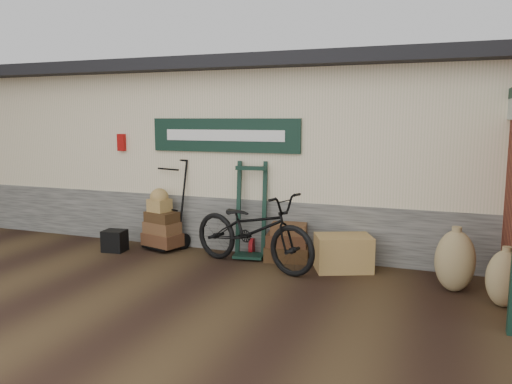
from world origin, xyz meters
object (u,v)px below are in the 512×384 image
Objects in this scene: suitcase_stack at (287,242)px; wicker_hamper at (343,253)px; porter_trolley at (169,203)px; green_barrow at (251,210)px; black_trunk at (115,241)px; bicycle at (253,225)px.

suitcase_stack is 0.95m from wicker_hamper.
suitcase_stack is 0.85× the size of wicker_hamper.
porter_trolley is 1.02× the size of green_barrow.
porter_trolley is 3.13m from wicker_hamper.
porter_trolley is 4.34× the size of black_trunk.
porter_trolley reaches higher than suitcase_stack.
porter_trolley is 1.95× the size of wicker_hamper.
porter_trolley reaches higher than black_trunk.
wicker_hamper is (1.55, -0.22, -0.51)m from green_barrow.
black_trunk is (-2.27, -0.51, -0.59)m from green_barrow.
green_barrow reaches higher than suitcase_stack.
black_trunk is (-3.81, -0.29, -0.08)m from wicker_hamper.
suitcase_stack reaches higher than wicker_hamper.
wicker_hamper is at bearing 10.79° from porter_trolley.
bicycle is (-1.31, -0.30, 0.38)m from wicker_hamper.
green_barrow reaches higher than black_trunk.
porter_trolley is at bearing 89.48° from bicycle.
suitcase_stack is 0.31× the size of bicycle.
wicker_hamper is (3.07, -0.26, -0.52)m from porter_trolley.
bicycle is at bearing -166.98° from wicker_hamper.
porter_trolley reaches higher than wicker_hamper.
green_barrow is 1.64m from wicker_hamper.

